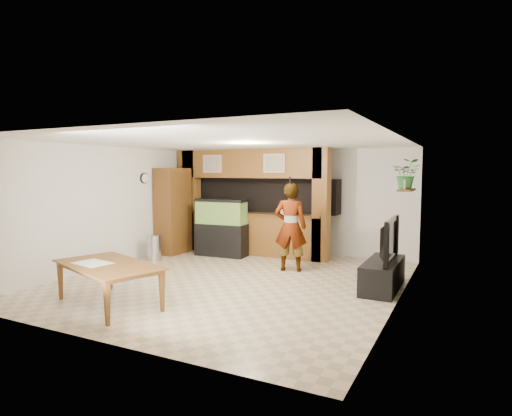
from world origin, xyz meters
The scene contains 20 objects.
floor centered at (0.00, 0.00, 0.00)m, with size 6.50×6.50×0.00m, color #D0B490.
ceiling centered at (0.00, 0.00, 2.60)m, with size 6.50×6.50×0.00m, color white.
wall_back centered at (0.00, 3.25, 1.30)m, with size 6.00×6.00×0.00m, color beige.
wall_left centered at (-3.00, 0.00, 1.30)m, with size 6.50×6.50×0.00m, color beige.
wall_right centered at (3.00, 0.00, 1.30)m, with size 6.50×6.50×0.00m, color beige.
partition centered at (-0.95, 2.64, 1.31)m, with size 4.20×0.99×2.60m.
wall_clock centered at (-2.97, 1.00, 1.90)m, with size 0.05×0.25×0.25m.
wall_shelf centered at (2.85, 1.95, 1.70)m, with size 0.25×0.90×0.04m, color brown.
pantry_cabinet centered at (-2.70, 1.73, 1.07)m, with size 0.54×0.88×2.14m, color brown.
trash_can centered at (-2.55, 0.80, 0.30)m, with size 0.32×0.32×0.60m, color #B2B2B7.
aquarium centered at (-1.42, 1.95, 0.68)m, with size 1.26×0.47×1.39m.
tv_stand centered at (2.65, 0.69, 0.25)m, with size 0.55×1.51×0.50m, color black.
television centered at (2.65, 0.69, 0.88)m, with size 1.32×0.17×0.76m, color black.
photo_frame centered at (2.85, 1.65, 1.81)m, with size 0.03×0.14×0.18m, color tan.
potted_plant centered at (2.82, 2.13, 2.02)m, with size 0.53×0.46×0.59m, color #2B6D30.
person centered at (0.68, 1.25, 0.92)m, with size 0.67×0.44×1.84m, color tan.
microphone centered at (0.73, 1.09, 1.88)m, with size 0.04×0.04×0.17m, color black.
dining_table centered at (-0.98, -2.18, 0.33)m, with size 1.85×1.03×0.65m, color brown.
newspaper_a centered at (-1.21, -2.23, 0.65)m, with size 0.57×0.41×0.01m, color silver.
counter_box centered at (0.14, 2.45, 1.15)m, with size 0.34×0.22×0.22m, color tan.
Camera 1 is at (3.95, -6.91, 2.08)m, focal length 30.00 mm.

